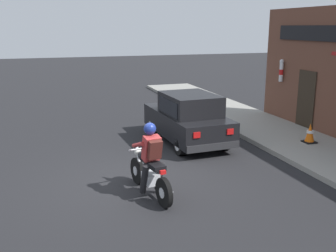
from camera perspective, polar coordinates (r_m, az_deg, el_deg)
name	(u,v)px	position (r m, az deg, el deg)	size (l,w,h in m)	color
ground_plane	(135,180)	(9.53, -4.86, -7.76)	(80.00, 80.00, 0.00)	black
sidewalk_curb	(266,129)	(14.25, 14.01, -0.38)	(2.60, 22.00, 0.14)	gray
motorcycle_with_rider	(150,165)	(8.46, -2.62, -5.70)	(0.66, 2.01, 1.62)	black
car_hatchback	(187,118)	(12.32, 2.84, 1.11)	(1.80, 3.84, 1.57)	black
traffic_cone	(310,133)	(12.62, 19.90, -0.99)	(0.36, 0.36, 0.60)	black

